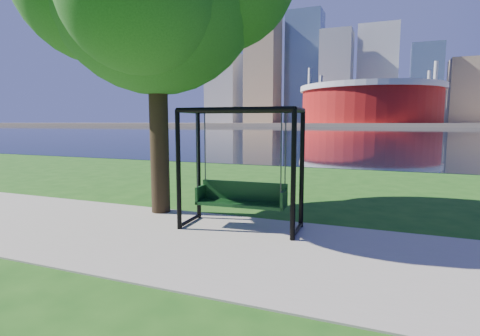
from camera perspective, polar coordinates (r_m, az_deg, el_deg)
The scene contains 7 objects.
ground at distance 7.43m, azimuth -0.57°, elevation -10.59°, with size 900.00×900.00×0.00m, color #1E5114.
path at distance 6.99m, azimuth -2.17°, elevation -11.61°, with size 120.00×4.00×0.03m, color #9E937F.
river at distance 108.60m, azimuth 20.59°, elevation 5.31°, with size 900.00×180.00×0.02m, color black.
far_bank at distance 312.56m, azimuth 21.57°, elevation 6.21°, with size 900.00×228.00×2.00m, color #937F60.
stadium at distance 242.18m, azimuth 19.17°, elevation 9.38°, with size 83.00×83.00×32.00m.
skyline at distance 327.75m, azimuth 21.11°, elevation 12.36°, with size 392.00×66.00×96.50m.
swing at distance 7.79m, azimuth 0.19°, elevation -0.53°, with size 2.54×1.22×2.54m.
Camera 1 is at (2.72, -6.55, 2.24)m, focal length 28.00 mm.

